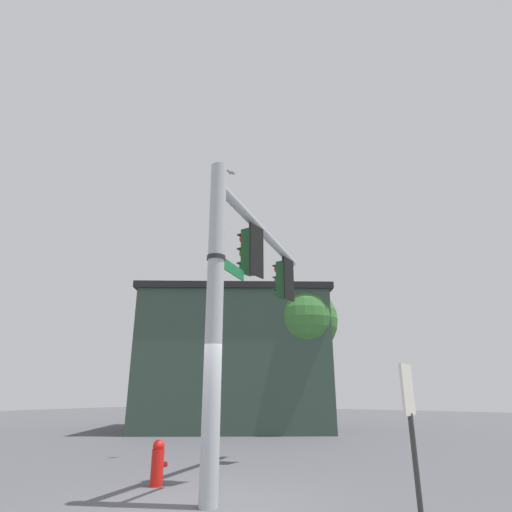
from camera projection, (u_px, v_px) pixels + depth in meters
ground_plane at (208, 508)px, 6.40m from camera, size 80.00×80.00×0.00m
signal_pole at (214, 315)px, 7.35m from camera, size 0.31×0.31×6.04m
mast_arm at (264, 233)px, 10.60m from camera, size 5.39×1.42×0.21m
traffic_light_nearest_pole at (250, 252)px, 9.49m from camera, size 0.54×0.49×1.31m
traffic_light_mid_inner at (283, 280)px, 11.85m from camera, size 0.54×0.49×1.31m
street_name_sign at (224, 263)px, 7.99m from camera, size 1.49×0.49×0.22m
bird_flying at (231, 173)px, 13.68m from camera, size 0.33×0.24×0.08m
storefront_building at (235, 360)px, 21.00m from camera, size 11.09×11.43×6.52m
tree_by_storefront at (303, 321)px, 19.57m from camera, size 3.26×3.26×6.59m
fire_hydrant at (158, 462)px, 7.99m from camera, size 0.35×0.24×0.82m
historical_marker at (410, 413)px, 6.27m from camera, size 0.60×0.08×2.13m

